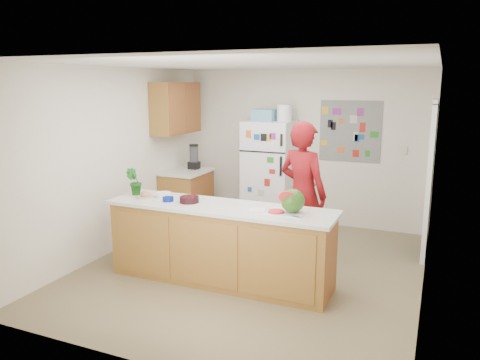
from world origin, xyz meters
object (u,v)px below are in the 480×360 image
at_px(cherry_bowl, 189,199).
at_px(person, 303,194).
at_px(refrigerator, 269,173).
at_px(watermelon, 293,201).

bearing_deg(cherry_bowl, person, 40.87).
height_order(refrigerator, watermelon, refrigerator).
relative_size(watermelon, cherry_bowl, 1.15).
bearing_deg(person, refrigerator, -36.49).
relative_size(person, cherry_bowl, 8.21).
relative_size(refrigerator, cherry_bowl, 7.60).
distance_m(refrigerator, cherry_bowl, 2.40).
bearing_deg(refrigerator, watermelon, -64.93).
height_order(person, cherry_bowl, person).
distance_m(person, cherry_bowl, 1.45).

